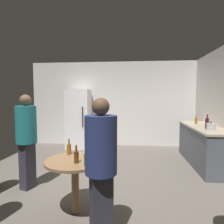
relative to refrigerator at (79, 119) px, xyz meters
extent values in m
cube|color=#5B544C|center=(1.02, -2.20, -0.95)|extent=(5.20, 5.20, 0.10)
cube|color=silver|center=(1.02, 0.43, 0.45)|extent=(5.32, 0.06, 2.70)
cube|color=white|center=(0.00, 0.00, 0.00)|extent=(0.70, 0.65, 1.80)
cube|color=#262628|center=(0.21, -0.34, 0.09)|extent=(0.03, 0.03, 0.60)
cube|color=#4C515B|center=(3.30, -1.28, -0.47)|extent=(0.60, 2.04, 0.86)
cube|color=tan|center=(3.30, -1.28, -0.02)|extent=(0.64, 2.08, 0.04)
cylinder|color=#B2B2B7|center=(3.25, -1.80, 0.07)|extent=(0.17, 0.17, 0.14)
sphere|color=black|center=(3.25, -1.80, 0.16)|extent=(0.04, 0.04, 0.04)
cone|color=#B2B2B7|center=(3.36, -1.80, 0.08)|extent=(0.09, 0.04, 0.06)
cylinder|color=#3F141E|center=(3.25, -1.61, 0.11)|extent=(0.08, 0.08, 0.22)
cylinder|color=#3F141E|center=(3.25, -1.61, 0.26)|extent=(0.03, 0.03, 0.09)
cylinder|color=#8C5919|center=(3.25, -0.87, 0.07)|extent=(0.06, 0.06, 0.15)
cylinder|color=#8C5919|center=(3.25, -0.87, 0.19)|extent=(0.02, 0.02, 0.08)
cylinder|color=olive|center=(0.88, -3.45, -0.55)|extent=(0.10, 0.10, 0.70)
cylinder|color=olive|center=(0.88, -3.45, -0.18)|extent=(0.80, 0.80, 0.03)
cylinder|color=#8C5919|center=(0.73, -3.22, -0.09)|extent=(0.06, 0.06, 0.15)
cylinder|color=#8C5919|center=(0.73, -3.22, 0.02)|extent=(0.02, 0.02, 0.08)
cylinder|color=#593314|center=(0.94, -3.57, -0.09)|extent=(0.06, 0.06, 0.15)
cylinder|color=#593314|center=(0.94, -3.57, 0.02)|extent=(0.02, 0.02, 0.08)
cylinder|color=#26662D|center=(1.09, -3.66, -0.09)|extent=(0.06, 0.06, 0.15)
cylinder|color=#26662D|center=(1.09, -3.66, 0.02)|extent=(0.02, 0.02, 0.08)
cylinder|color=red|center=(1.07, -3.33, -0.11)|extent=(0.08, 0.08, 0.11)
cube|color=#2D2D38|center=(-0.14, -2.82, -0.50)|extent=(0.23, 0.26, 0.80)
cylinder|color=#1E727A|center=(-0.14, -2.82, 0.21)|extent=(0.43, 0.43, 0.63)
sphere|color=brown|center=(-0.14, -2.82, 0.62)|extent=(0.19, 0.19, 0.19)
cube|color=#2D2D38|center=(1.32, -3.97, -0.51)|extent=(0.27, 0.25, 0.77)
cylinder|color=navy|center=(1.32, -3.97, 0.18)|extent=(0.46, 0.46, 0.61)
sphere|color=brown|center=(1.32, -3.97, 0.58)|extent=(0.18, 0.18, 0.18)
camera|label=1|loc=(1.63, -5.98, 0.68)|focal=31.71mm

